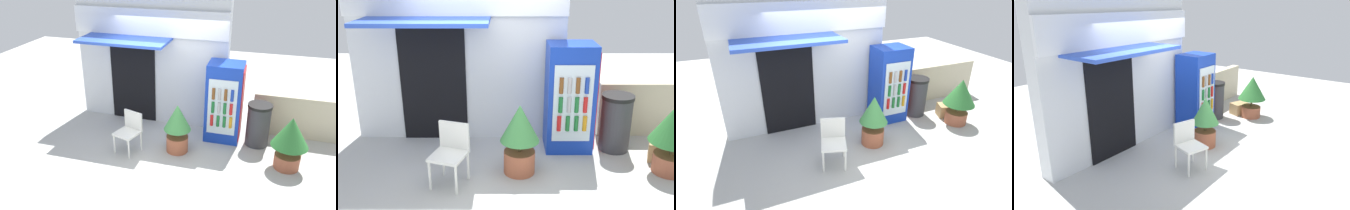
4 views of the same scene
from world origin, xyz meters
TOP-DOWN VIEW (x-y plane):
  - ground at (0.00, 0.00)m, footprint 16.00×16.00m
  - storefront_building at (-0.51, 1.48)m, footprint 3.49×1.22m
  - drink_cooler at (1.29, 0.96)m, footprint 0.75×0.67m
  - plastic_chair at (-0.46, -0.08)m, footprint 0.55×0.56m
  - potted_plant_near_shop at (0.48, 0.17)m, footprint 0.55×0.55m
  - potted_plant_curbside at (2.63, 0.16)m, footprint 0.69×0.69m
  - trash_bin at (2.03, 0.90)m, footprint 0.50×0.50m
  - stone_boundary_wall at (3.06, 1.49)m, footprint 2.36×0.21m
  - cardboard_box at (2.68, 0.51)m, footprint 0.51×0.45m

SIDE VIEW (x-z plane):
  - ground at x=0.00m, z-range 0.00..0.00m
  - cardboard_box at x=2.68m, z-range 0.00..0.29m
  - trash_bin at x=2.03m, z-range 0.00..0.93m
  - stone_boundary_wall at x=3.06m, z-range 0.00..0.94m
  - plastic_chair at x=-0.46m, z-range 0.07..0.91m
  - potted_plant_near_shop at x=0.48m, z-range 0.08..1.10m
  - potted_plant_curbside at x=2.63m, z-range 0.12..1.18m
  - drink_cooler at x=1.29m, z-range 0.00..1.72m
  - storefront_building at x=-0.51m, z-range 0.04..3.07m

